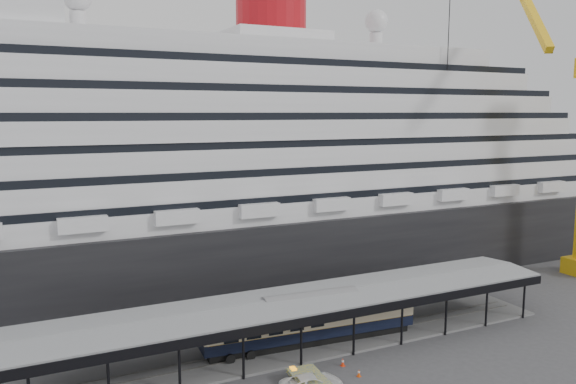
# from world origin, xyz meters

# --- Properties ---
(ground) EXTENTS (200.00, 200.00, 0.00)m
(ground) POSITION_xyz_m (0.00, 0.00, 0.00)
(ground) COLOR #3E3E41
(ground) RESTS_ON ground
(cruise_ship) EXTENTS (130.00, 30.00, 43.90)m
(cruise_ship) POSITION_xyz_m (0.05, 32.00, 18.35)
(cruise_ship) COLOR black
(cruise_ship) RESTS_ON ground
(platform_canopy) EXTENTS (56.00, 9.18, 5.30)m
(platform_canopy) POSITION_xyz_m (0.00, 5.00, 2.36)
(platform_canopy) COLOR slate
(platform_canopy) RESTS_ON ground
(port_truck) EXTENTS (5.65, 2.92, 1.52)m
(port_truck) POSITION_xyz_m (-4.27, -3.82, 0.76)
(port_truck) COLOR silver
(port_truck) RESTS_ON ground
(pullman_carriage) EXTENTS (22.97, 4.54, 22.40)m
(pullman_carriage) POSITION_xyz_m (0.28, 5.00, 2.71)
(pullman_carriage) COLOR black
(pullman_carriage) RESTS_ON ground
(traffic_cone_left) EXTENTS (0.40, 0.40, 0.70)m
(traffic_cone_left) POSITION_xyz_m (0.88, -3.19, 0.35)
(traffic_cone_left) COLOR #E14B0C
(traffic_cone_left) RESTS_ON ground
(traffic_cone_mid) EXTENTS (0.51, 0.51, 0.80)m
(traffic_cone_mid) POSITION_xyz_m (-3.54, -2.80, 0.40)
(traffic_cone_mid) COLOR red
(traffic_cone_mid) RESTS_ON ground
(traffic_cone_right) EXTENTS (0.45, 0.45, 0.78)m
(traffic_cone_right) POSITION_xyz_m (0.67, -0.73, 0.39)
(traffic_cone_right) COLOR #F7340D
(traffic_cone_right) RESTS_ON ground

